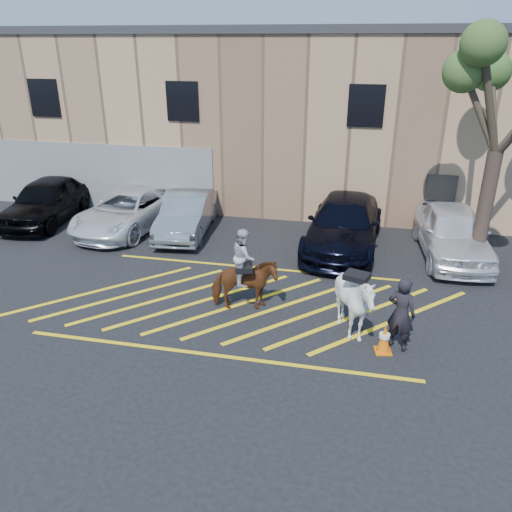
% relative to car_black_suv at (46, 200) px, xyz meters
% --- Properties ---
extents(ground, '(90.00, 90.00, 0.00)m').
position_rel_car_black_suv_xyz_m(ground, '(9.30, -4.95, -0.86)').
color(ground, black).
rests_on(ground, ground).
extents(car_black_suv, '(2.53, 5.24, 1.73)m').
position_rel_car_black_suv_xyz_m(car_black_suv, '(0.00, 0.00, 0.00)').
color(car_black_suv, black).
rests_on(car_black_suv, ground).
extents(car_white_pickup, '(3.15, 5.64, 1.49)m').
position_rel_car_black_suv_xyz_m(car_white_pickup, '(3.64, -0.19, -0.12)').
color(car_white_pickup, white).
rests_on(car_white_pickup, ground).
extents(car_silver_sedan, '(2.05, 4.69, 1.50)m').
position_rel_car_black_suv_xyz_m(car_silver_sedan, '(6.01, -0.14, -0.11)').
color(car_silver_sedan, gray).
rests_on(car_silver_sedan, ground).
extents(car_blue_suv, '(2.81, 6.05, 1.71)m').
position_rel_car_black_suv_xyz_m(car_blue_suv, '(11.89, -0.30, -0.01)').
color(car_blue_suv, black).
rests_on(car_blue_suv, ground).
extents(car_white_suv, '(2.34, 5.18, 1.72)m').
position_rel_car_black_suv_xyz_m(car_white_suv, '(15.50, -0.42, -0.00)').
color(car_white_suv, white).
rests_on(car_white_suv, ground).
extents(handler, '(0.80, 0.69, 1.85)m').
position_rel_car_black_suv_xyz_m(handler, '(13.50, -6.51, 0.06)').
color(handler, black).
rests_on(handler, ground).
extents(warehouse, '(32.42, 10.20, 7.30)m').
position_rel_car_black_suv_xyz_m(warehouse, '(9.28, 7.04, 2.79)').
color(warehouse, tan).
rests_on(warehouse, ground).
extents(hatching_zone, '(12.60, 5.12, 0.01)m').
position_rel_car_black_suv_xyz_m(hatching_zone, '(9.30, -5.25, -0.86)').
color(hatching_zone, yellow).
rests_on(hatching_zone, ground).
extents(mounted_bay, '(1.91, 1.22, 2.34)m').
position_rel_car_black_suv_xyz_m(mounted_bay, '(9.49, -5.47, 0.08)').
color(mounted_bay, '#622E17').
rests_on(mounted_bay, ground).
extents(saddled_white, '(1.95, 2.07, 1.84)m').
position_rel_car_black_suv_xyz_m(saddled_white, '(12.42, -6.19, 0.06)').
color(saddled_white, silver).
rests_on(saddled_white, ground).
extents(traffic_cone, '(0.44, 0.44, 0.73)m').
position_rel_car_black_suv_xyz_m(traffic_cone, '(13.17, -6.77, -0.50)').
color(traffic_cone, orange).
rests_on(traffic_cone, ground).
extents(tree, '(3.99, 4.37, 7.31)m').
position_rel_car_black_suv_xyz_m(tree, '(16.10, -1.41, 4.83)').
color(tree, '#46362A').
rests_on(tree, ground).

